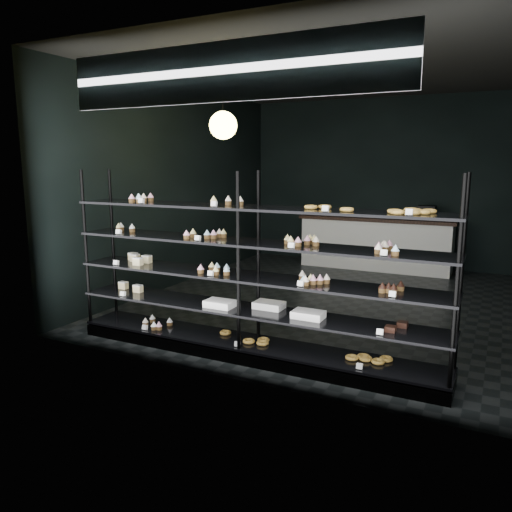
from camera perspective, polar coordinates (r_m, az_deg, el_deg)
room at (r=7.19m, az=8.16°, el=7.45°), size 5.01×6.01×3.20m
display_shelf at (r=5.11m, az=-1.07°, el=-4.79°), size 4.00×0.50×1.91m
signage at (r=4.56m, az=-3.86°, el=20.24°), size 3.30×0.05×0.50m
pendant_lamp at (r=6.53m, az=-3.77°, el=14.69°), size 0.35×0.35×0.91m
service_counter at (r=9.66m, az=13.57°, el=1.51°), size 2.85×0.65×1.23m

